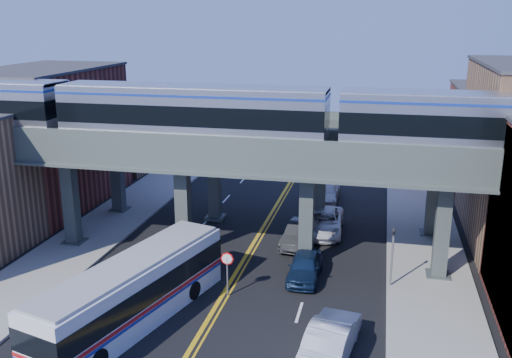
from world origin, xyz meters
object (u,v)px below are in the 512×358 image
at_px(car_lane_c, 324,222).
at_px(car_parked_curb, 331,337).
at_px(car_lane_d, 324,191).
at_px(car_lane_b, 300,234).
at_px(car_lane_a, 305,266).
at_px(transit_bus, 133,293).
at_px(stop_sign, 227,267).
at_px(traffic_signal, 393,251).
at_px(transit_train, 192,113).

height_order(car_lane_c, car_parked_curb, car_parked_curb).
bearing_deg(car_lane_d, car_lane_b, -93.53).
bearing_deg(car_lane_d, car_lane_c, -84.40).
relative_size(car_lane_b, car_parked_curb, 0.91).
bearing_deg(car_lane_d, car_lane_a, -88.65).
distance_m(transit_bus, car_lane_b, 13.86).
bearing_deg(stop_sign, transit_bus, -135.56).
bearing_deg(car_lane_b, car_parked_curb, -68.21).
bearing_deg(car_lane_b, car_lane_d, 94.36).
distance_m(car_lane_c, car_lane_d, 7.24).
xyz_separation_m(car_lane_a, car_parked_curb, (2.28, -7.66, 0.11)).
bearing_deg(car_parked_curb, traffic_signal, -101.80).
xyz_separation_m(traffic_signal, car_parked_curb, (-2.70, -7.53, -1.42)).
distance_m(stop_sign, car_lane_d, 18.49).
distance_m(car_lane_a, car_lane_c, 7.82).
xyz_separation_m(transit_train, car_lane_a, (7.40, -1.87, -8.64)).
xyz_separation_m(car_lane_d, car_parked_curb, (2.79, -22.68, -0.02)).
bearing_deg(transit_train, car_lane_b, 26.85).
bearing_deg(car_lane_b, stop_sign, -102.11).
xyz_separation_m(transit_train, car_lane_d, (6.89, 13.15, -8.52)).
height_order(transit_train, traffic_signal, transit_train).
relative_size(transit_bus, car_lane_c, 2.18).
xyz_separation_m(stop_sign, car_lane_c, (4.19, 10.95, -0.94)).
height_order(transit_train, car_lane_d, transit_train).
distance_m(transit_train, car_parked_curb, 16.05).
relative_size(transit_train, car_lane_d, 8.20).
bearing_deg(traffic_signal, stop_sign, -161.37).
distance_m(car_lane_a, car_lane_d, 15.03).
xyz_separation_m(stop_sign, car_lane_a, (3.92, 3.13, -0.98)).
bearing_deg(car_parked_curb, car_lane_b, -67.58).
height_order(transit_bus, car_lane_b, transit_bus).
distance_m(transit_train, stop_sign, 9.79).
xyz_separation_m(car_lane_a, car_lane_b, (-1.02, 5.10, 0.03)).
bearing_deg(car_lane_b, transit_bus, -112.12).
bearing_deg(car_lane_a, transit_train, 165.86).
bearing_deg(car_parked_curb, car_lane_c, -74.67).
bearing_deg(transit_bus, car_lane_a, -32.98).
distance_m(car_lane_d, car_parked_curb, 22.85).
bearing_deg(car_lane_b, car_lane_c, 71.94).
distance_m(transit_train, transit_bus, 11.76).
bearing_deg(car_lane_a, transit_bus, -138.33).
height_order(car_lane_b, car_parked_curb, car_parked_curb).
bearing_deg(car_lane_a, traffic_signal, -1.52).
bearing_deg(traffic_signal, car_lane_c, 120.64).
distance_m(car_lane_c, car_parked_curb, 15.61).
bearing_deg(traffic_signal, transit_train, 170.83).
distance_m(traffic_signal, transit_bus, 14.51).
relative_size(traffic_signal, car_lane_d, 0.66).
xyz_separation_m(stop_sign, car_lane_d, (3.41, 18.15, -0.86)).
bearing_deg(stop_sign, car_lane_b, 70.59).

